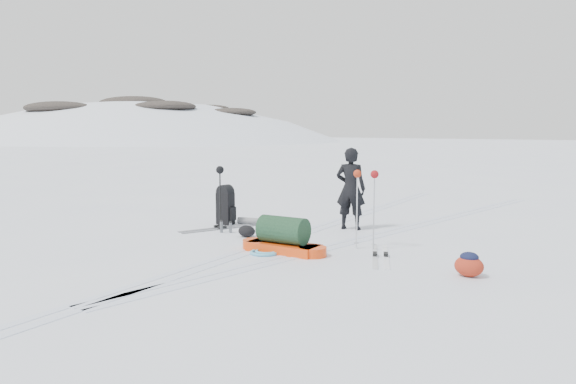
% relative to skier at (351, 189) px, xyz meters
% --- Properties ---
extents(ground, '(200.00, 200.00, 0.00)m').
position_rel_skier_xyz_m(ground, '(-0.54, -1.69, -0.88)').
color(ground, white).
rests_on(ground, ground).
extents(ski_tracks, '(3.38, 17.97, 0.01)m').
position_rel_skier_xyz_m(ski_tracks, '(0.07, -0.82, -0.88)').
color(ski_tracks, silver).
rests_on(ski_tracks, ground).
extents(skier, '(0.72, 0.56, 1.76)m').
position_rel_skier_xyz_m(skier, '(0.00, 0.00, 0.00)').
color(skier, black).
rests_on(skier, ground).
extents(pulk_sled, '(1.68, 0.60, 0.64)m').
position_rel_skier_xyz_m(pulk_sled, '(0.11, -2.65, -0.64)').
color(pulk_sled, '#EC420D').
rests_on(pulk_sled, ground).
extents(expedition_rucksack, '(0.92, 0.60, 0.90)m').
position_rel_skier_xyz_m(expedition_rucksack, '(-2.56, -1.02, -0.46)').
color(expedition_rucksack, black).
rests_on(expedition_rucksack, ground).
extents(ski_poles_black, '(0.18, 0.17, 1.37)m').
position_rel_skier_xyz_m(ski_poles_black, '(-2.27, -1.61, 0.24)').
color(ski_poles_black, black).
rests_on(ski_poles_black, ground).
extents(ski_poles_silver, '(0.45, 0.21, 1.43)m').
position_rel_skier_xyz_m(ski_poles_silver, '(1.18, -1.63, 0.32)').
color(ski_poles_silver, silver).
rests_on(ski_poles_silver, ground).
extents(touring_skis_grey, '(0.93, 1.82, 0.07)m').
position_rel_skier_xyz_m(touring_skis_grey, '(-2.35, -1.55, -0.86)').
color(touring_skis_grey, gray).
rests_on(touring_skis_grey, ground).
extents(touring_skis_white, '(1.05, 1.75, 0.07)m').
position_rel_skier_xyz_m(touring_skis_white, '(1.65, -1.98, -0.86)').
color(touring_skis_white, silver).
rests_on(touring_skis_white, ground).
extents(rope_coil, '(0.58, 0.58, 0.06)m').
position_rel_skier_xyz_m(rope_coil, '(-0.08, -2.93, -0.85)').
color(rope_coil, '#57B1D5').
rests_on(rope_coil, ground).
extents(small_daypack, '(0.44, 0.34, 0.37)m').
position_rel_skier_xyz_m(small_daypack, '(3.28, -2.42, -0.70)').
color(small_daypack, maroon).
rests_on(small_daypack, ground).
extents(thermos_pair, '(0.26, 0.16, 0.26)m').
position_rel_skier_xyz_m(thermos_pair, '(-1.94, -1.83, -0.76)').
color(thermos_pair, '#5B5F63').
rests_on(thermos_pair, ground).
extents(stuff_sack, '(0.43, 0.37, 0.23)m').
position_rel_skier_xyz_m(stuff_sack, '(-1.30, -1.93, -0.76)').
color(stuff_sack, black).
rests_on(stuff_sack, ground).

